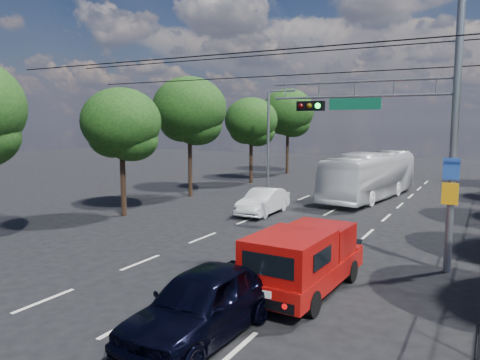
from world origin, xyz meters
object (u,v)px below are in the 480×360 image
Objects in this scene: white_bus at (370,176)px; white_van at (263,201)px; signal_mast at (415,111)px; red_pickup at (304,258)px; navy_hatchback at (202,303)px.

white_van is at bearing -108.70° from white_bus.
red_pickup is at bearing -118.85° from signal_mast.
white_van is at bearing 121.35° from red_pickup.
signal_mast is at bearing -64.55° from white_bus.
red_pickup is at bearing -59.15° from white_van.
red_pickup is 11.66m from white_van.
white_van is (-3.82, -7.79, -0.81)m from white_bus.
white_bus is at bearing 95.20° from navy_hatchback.
signal_mast is 14.90m from white_bus.
red_pickup is 1.12× the size of navy_hatchback.
white_bus is at bearing 97.21° from red_pickup.
signal_mast is 2.33× the size of white_van.
red_pickup is at bearing 76.04° from navy_hatchback.
red_pickup reaches higher than white_van.
navy_hatchback is (-1.06, -3.70, -0.22)m from red_pickup.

